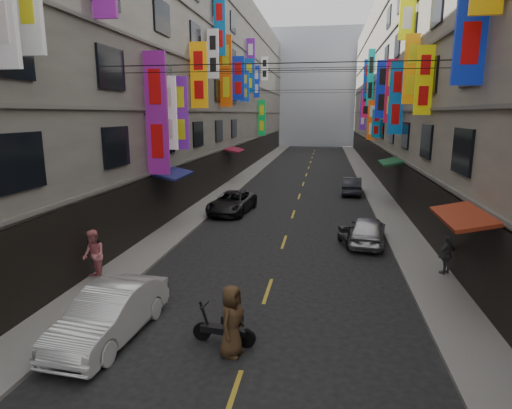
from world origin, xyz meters
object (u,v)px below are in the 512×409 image
(car_left_far, at_px, (232,202))
(car_right_far, at_px, (352,186))
(pedestrian_rfar, at_px, (447,255))
(scooter_crossing, at_px, (225,328))
(pedestrian_lfar, at_px, (94,255))
(car_left_mid, at_px, (110,314))
(pedestrian_crossing, at_px, (232,321))
(car_right_mid, at_px, (368,230))
(scooter_far_right, at_px, (344,237))

(car_left_far, bearing_deg, car_right_far, 50.43)
(car_right_far, relative_size, pedestrian_rfar, 2.70)
(scooter_crossing, distance_m, pedestrian_rfar, 9.56)
(pedestrian_lfar, bearing_deg, car_left_mid, -13.38)
(pedestrian_crossing, bearing_deg, car_left_far, 25.84)
(car_right_far, bearing_deg, scooter_crossing, 82.30)
(car_left_mid, xyz_separation_m, car_right_far, (7.92, 23.53, -0.05))
(pedestrian_rfar, bearing_deg, car_left_mid, -6.79)
(pedestrian_lfar, bearing_deg, car_right_far, 104.11)
(car_left_far, bearing_deg, pedestrian_rfar, -36.04)
(car_right_mid, xyz_separation_m, car_right_far, (0.00, 13.27, -0.01))
(car_left_mid, height_order, pedestrian_rfar, pedestrian_rfar)
(scooter_far_right, distance_m, car_left_far, 8.98)
(car_right_far, height_order, pedestrian_crossing, pedestrian_crossing)
(car_left_far, relative_size, car_right_far, 1.17)
(scooter_crossing, bearing_deg, car_right_far, -3.80)
(car_left_mid, bearing_deg, pedestrian_rfar, 35.17)
(car_left_mid, relative_size, pedestrian_rfar, 2.91)
(scooter_crossing, height_order, pedestrian_crossing, pedestrian_crossing)
(pedestrian_crossing, bearing_deg, car_left_mid, 98.64)
(scooter_crossing, distance_m, car_left_mid, 3.26)
(car_left_mid, relative_size, pedestrian_lfar, 2.33)
(car_right_mid, bearing_deg, car_right_far, -81.84)
(car_right_mid, height_order, car_right_far, car_right_mid)
(car_right_mid, bearing_deg, car_left_mid, 60.49)
(scooter_crossing, distance_m, pedestrian_crossing, 0.79)
(pedestrian_crossing, bearing_deg, car_right_far, 3.12)
(car_left_far, xyz_separation_m, pedestrian_crossing, (3.50, -16.03, 0.29))
(scooter_crossing, bearing_deg, pedestrian_rfar, -42.18)
(scooter_crossing, distance_m, car_right_far, 23.79)
(car_right_far, bearing_deg, pedestrian_crossing, 83.25)
(car_left_mid, relative_size, car_right_far, 1.08)
(scooter_crossing, bearing_deg, pedestrian_lfar, 66.67)
(car_left_mid, distance_m, car_right_far, 24.83)
(scooter_crossing, xyz_separation_m, car_left_far, (-3.19, 15.52, 0.23))
(car_left_far, xyz_separation_m, pedestrian_rfar, (10.48, -9.35, 0.21))
(pedestrian_rfar, height_order, pedestrian_crossing, pedestrian_crossing)
(scooter_crossing, bearing_deg, scooter_far_right, -12.86)
(pedestrian_rfar, bearing_deg, car_right_mid, -94.23)
(scooter_crossing, distance_m, pedestrian_lfar, 6.77)
(car_right_mid, distance_m, pedestrian_rfar, 4.68)
(car_right_far, xyz_separation_m, pedestrian_lfar, (-10.47, -19.86, 0.39))
(scooter_crossing, relative_size, scooter_far_right, 1.02)
(car_left_mid, bearing_deg, scooter_crossing, 7.66)
(scooter_crossing, bearing_deg, car_left_far, 19.18)
(scooter_far_right, bearing_deg, car_right_mid, -174.07)
(car_right_mid, relative_size, pedestrian_lfar, 2.13)
(scooter_crossing, height_order, pedestrian_rfar, pedestrian_rfar)
(car_right_mid, xyz_separation_m, pedestrian_crossing, (-4.38, -10.57, 0.27))
(pedestrian_lfar, bearing_deg, car_right_mid, 74.12)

